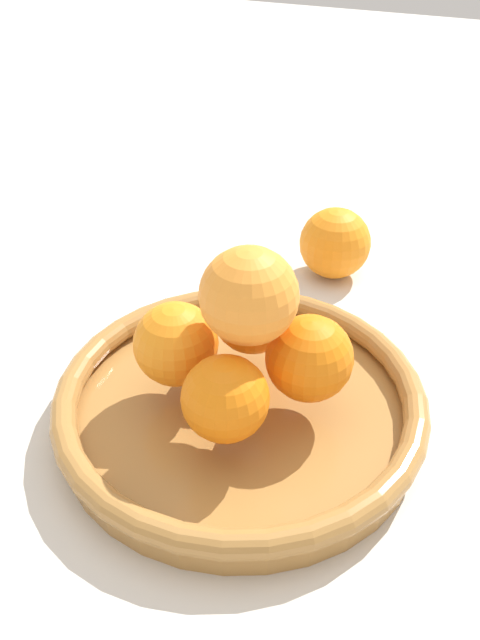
# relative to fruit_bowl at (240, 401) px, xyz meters

# --- Properties ---
(ground_plane) EXTENTS (4.00, 4.00, 0.00)m
(ground_plane) POSITION_rel_fruit_bowl_xyz_m (0.00, 0.00, -0.02)
(ground_plane) COLOR beige
(fruit_bowl) EXTENTS (0.32, 0.32, 0.04)m
(fruit_bowl) POSITION_rel_fruit_bowl_xyz_m (0.00, 0.00, 0.00)
(fruit_bowl) COLOR #A57238
(fruit_bowl) RESTS_ON ground_plane
(orange_pile) EXTENTS (0.17, 0.18, 0.13)m
(orange_pile) POSITION_rel_fruit_bowl_xyz_m (-0.00, 0.00, 0.07)
(orange_pile) COLOR orange
(orange_pile) RESTS_ON fruit_bowl
(stray_orange) EXTENTS (0.08, 0.08, 0.08)m
(stray_orange) POSITION_rel_fruit_bowl_xyz_m (-0.27, -0.01, 0.02)
(stray_orange) COLOR orange
(stray_orange) RESTS_ON ground_plane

